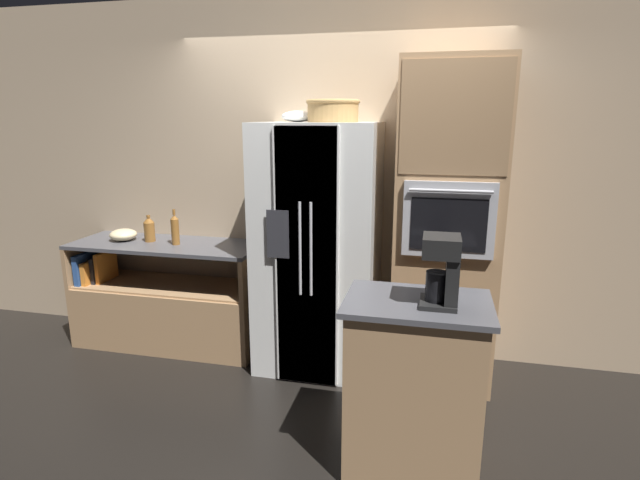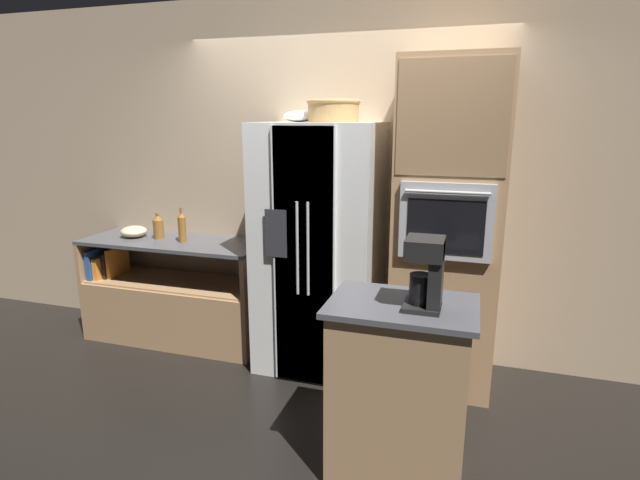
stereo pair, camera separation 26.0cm
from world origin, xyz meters
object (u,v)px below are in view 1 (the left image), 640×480
Objects in this scene: wicker_basket at (333,110)px; coffee_maker at (444,268)px; fruit_bowl at (298,116)px; mixing_bowl at (123,235)px; refrigerator at (318,249)px; bottle_tall at (175,229)px; wall_oven at (447,227)px; bottle_short at (149,229)px.

wicker_basket is 1.53m from coffee_maker.
wicker_basket reaches higher than fruit_bowl.
mixing_bowl is (-1.81, 0.10, -1.01)m from wicker_basket.
wicker_basket reaches higher than refrigerator.
coffee_maker is at bearing -28.61° from bottle_tall.
fruit_bowl is 1.69m from coffee_maker.
wall_oven is 10.26× the size of mixing_bowl.
bottle_short is (-0.26, 0.05, -0.02)m from bottle_tall.
bottle_tall is 0.27m from bottle_short.
refrigerator is 1.46m from bottle_short.
wicker_basket is 1.61m from bottle_tall.
coffee_maker is (2.36, -1.19, 0.18)m from bottle_short.
bottle_tall is at bearing -10.55° from bottle_short.
bottle_tall reaches higher than mixing_bowl.
coffee_maker is at bearing -24.33° from mixing_bowl.
mixing_bowl is (-0.50, 0.03, -0.08)m from bottle_tall.
refrigerator is 5.23× the size of coffee_maker.
fruit_bowl is at bearing 172.93° from wicker_basket.
bottle_short is at bearing 178.52° from wall_oven.
mixing_bowl is at bearing 179.04° from wall_oven.
refrigerator is at bearing 129.20° from coffee_maker.
bottle_short is (-1.31, 0.09, -0.91)m from fruit_bowl.
wall_oven is 1.13m from coffee_maker.
wicker_basket is (-0.81, -0.06, 0.80)m from wall_oven.
fruit_bowl is at bearing 178.19° from refrigerator.
mixing_bowl is at bearing -175.68° from bottle_short.
refrigerator is 7.98× the size of fruit_bowl.
wall_oven is 2.63m from mixing_bowl.
mixing_bowl is at bearing 176.44° from bottle_tall.
refrigerator is 1.44m from coffee_maker.
fruit_bowl reaches higher than refrigerator.
fruit_bowl is 1.05× the size of bottle_short.
wicker_basket is 0.27m from fruit_bowl.
refrigerator is 8.39× the size of mixing_bowl.
wall_oven reaches higher than wicker_basket.
bottle_short is at bearing 176.22° from fruit_bowl.
fruit_bowl is 0.65× the size of coffee_maker.
wicker_basket is (0.11, -0.03, 1.01)m from refrigerator.
wall_oven is (0.93, 0.03, 0.21)m from refrigerator.
wicker_basket is 1.68× the size of bottle_short.
refrigerator is 0.82× the size of wall_oven.
bottle_short is at bearing 169.45° from bottle_tall.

